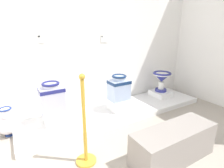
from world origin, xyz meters
TOP-DOWN VIEW (x-y plane):
  - wall_back at (1.91, 2.79)m, footprint 4.02×0.06m
  - display_platform at (1.91, 2.34)m, footprint 3.34×0.81m
  - plinth_block_pale_glazed at (0.80, 2.39)m, footprint 0.28×0.33m
  - antique_toilet_pale_glazed at (0.80, 2.39)m, footprint 0.34×0.25m
  - plinth_block_central_ornate at (1.90, 2.32)m, footprint 0.30×0.31m
  - antique_toilet_central_ornate at (1.90, 2.32)m, footprint 0.34×0.26m
  - plinth_block_broad_patterned at (3.03, 2.43)m, footprint 0.36×0.39m
  - antique_toilet_broad_patterned at (3.03, 2.43)m, footprint 0.37×0.37m
  - info_placard_first at (0.81, 2.76)m, footprint 0.10×0.01m
  - info_placard_second at (1.86, 2.76)m, footprint 0.14×0.01m
  - decorative_vase_corner at (0.20, 2.56)m, footprint 0.29×0.29m
  - stanchion_post_near_left at (0.94, 1.51)m, footprint 0.23×0.23m
  - museum_bench at (1.82, 1.04)m, footprint 1.03×0.36m

SIDE VIEW (x-z plane):
  - display_platform at x=1.91m, z-range 0.00..0.09m
  - plinth_block_broad_patterned at x=3.03m, z-range 0.09..0.20m
  - decorative_vase_corner at x=0.20m, z-range -0.03..0.38m
  - plinth_block_central_ornate at x=1.90m, z-range 0.09..0.28m
  - plinth_block_pale_glazed at x=0.80m, z-range 0.09..0.29m
  - museum_bench at x=1.82m, z-range 0.00..0.40m
  - stanchion_post_near_left at x=0.94m, z-range -0.18..0.86m
  - antique_toilet_broad_patterned at x=3.03m, z-range 0.28..0.69m
  - antique_toilet_central_ornate at x=1.90m, z-range 0.29..0.72m
  - antique_toilet_pale_glazed at x=0.80m, z-range 0.30..0.75m
  - info_placard_second at x=1.86m, z-range 1.23..1.36m
  - info_placard_first at x=0.81m, z-range 1.26..1.38m
  - wall_back at x=1.91m, z-range 0.00..2.88m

